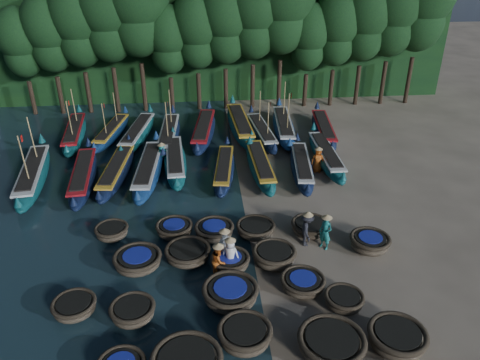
{
  "coord_description": "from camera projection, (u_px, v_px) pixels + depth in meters",
  "views": [
    {
      "loc": [
        -2.23,
        -18.82,
        13.65
      ],
      "look_at": [
        -0.13,
        4.21,
        1.3
      ],
      "focal_mm": 35.0,
      "sensor_mm": 36.0,
      "label": 1
    }
  ],
  "objects": [
    {
      "name": "fisherman_5",
      "position": [
        162.0,
        154.0,
        30.4
      ],
      "size": [
        1.24,
        1.38,
        1.73
      ],
      "rotation": [
        0.0,
        0.0,
        0.89
      ],
      "color": "#1B716C",
      "rests_on": "ground"
    },
    {
      "name": "tree_13",
      "position": [
        394.0,
        9.0,
        38.06
      ],
      "size": [
        4.92,
        4.92,
        11.6
      ],
      "color": "black",
      "rests_on": "ground"
    },
    {
      "name": "long_boat_8",
      "position": [
        326.0,
        155.0,
        30.84
      ],
      "size": [
        1.48,
        8.2,
        1.44
      ],
      "rotation": [
        0.0,
        0.0,
        -0.01
      ],
      "color": "#0D494E",
      "rests_on": "ground"
    },
    {
      "name": "coracle_15",
      "position": [
        138.0,
        260.0,
        21.24
      ],
      "size": [
        2.23,
        2.23,
        0.73
      ],
      "rotation": [
        0.0,
        0.0,
        -0.02
      ],
      "color": "brown",
      "rests_on": "ground"
    },
    {
      "name": "coracle_9",
      "position": [
        397.0,
        338.0,
        17.11
      ],
      "size": [
        2.68,
        2.68,
        0.83
      ],
      "rotation": [
        0.0,
        0.0,
        -0.42
      ],
      "color": "brown",
      "rests_on": "ground"
    },
    {
      "name": "long_boat_9",
      "position": [
        74.0,
        133.0,
        34.21
      ],
      "size": [
        2.28,
        8.27,
        3.53
      ],
      "rotation": [
        0.0,
        0.0,
        0.1
      ],
      "color": "#0D494E",
      "rests_on": "ground"
    },
    {
      "name": "coracle_7",
      "position": [
        245.0,
        335.0,
        17.27
      ],
      "size": [
        2.09,
        2.09,
        0.81
      ],
      "rotation": [
        0.0,
        0.0,
        0.05
      ],
      "color": "brown",
      "rests_on": "ground"
    },
    {
      "name": "long_boat_0",
      "position": [
        33.0,
        175.0,
        28.28
      ],
      "size": [
        2.74,
        9.0,
        3.85
      ],
      "rotation": [
        0.0,
        0.0,
        0.13
      ],
      "color": "#0D494E",
      "rests_on": "ground"
    },
    {
      "name": "tree_8",
      "position": [
        254.0,
        11.0,
        37.13
      ],
      "size": [
        4.92,
        4.92,
        11.6
      ],
      "color": "black",
      "rests_on": "ground"
    },
    {
      "name": "fisherman_6",
      "position": [
        318.0,
        159.0,
        29.57
      ],
      "size": [
        0.87,
        0.63,
        1.84
      ],
      "rotation": [
        0.0,
        0.0,
        6.14
      ],
      "color": "#B75318",
      "rests_on": "ground"
    },
    {
      "name": "long_boat_11",
      "position": [
        138.0,
        133.0,
        34.18
      ],
      "size": [
        2.75,
        8.25,
        1.47
      ],
      "rotation": [
        0.0,
        0.0,
        -0.16
      ],
      "color": "#0D494E",
      "rests_on": "ground"
    },
    {
      "name": "tree_1",
      "position": [
        49.0,
        32.0,
        36.48
      ],
      "size": [
        4.09,
        4.09,
        9.65
      ],
      "color": "black",
      "rests_on": "ground"
    },
    {
      "name": "tree_6",
      "position": [
        196.0,
        30.0,
        37.4
      ],
      "size": [
        4.09,
        4.09,
        9.65
      ],
      "color": "black",
      "rests_on": "ground"
    },
    {
      "name": "long_boat_6",
      "position": [
        260.0,
        165.0,
        29.59
      ],
      "size": [
        1.65,
        8.05,
        1.42
      ],
      "rotation": [
        0.0,
        0.0,
        0.03
      ],
      "color": "#0D494E",
      "rests_on": "ground"
    },
    {
      "name": "tree_5",
      "position": [
        168.0,
        39.0,
        37.53
      ],
      "size": [
        3.68,
        3.68,
        8.68
      ],
      "color": "black",
      "rests_on": "ground"
    },
    {
      "name": "coracle_17",
      "position": [
        230.0,
        261.0,
        21.18
      ],
      "size": [
        1.83,
        1.83,
        0.7
      ],
      "rotation": [
        0.0,
        0.0,
        -0.01
      ],
      "color": "brown",
      "rests_on": "ground"
    },
    {
      "name": "coracle_16",
      "position": [
        188.0,
        253.0,
        21.72
      ],
      "size": [
        2.16,
        2.16,
        0.72
      ],
      "rotation": [
        0.0,
        0.0,
        -0.06
      ],
      "color": "brown",
      "rests_on": "ground"
    },
    {
      "name": "foliage_wall",
      "position": [
        222.0,
        41.0,
        41.43
      ],
      "size": [
        40.0,
        3.0,
        10.0
      ],
      "primitive_type": "cube",
      "color": "black",
      "rests_on": "ground"
    },
    {
      "name": "fisherman_1",
      "position": [
        326.0,
        231.0,
        22.33
      ],
      "size": [
        0.76,
        0.78,
        2.0
      ],
      "rotation": [
        0.0,
        0.0,
        5.43
      ],
      "color": "#1B716C",
      "rests_on": "ground"
    },
    {
      "name": "tree_0",
      "position": [
        20.0,
        42.0,
        36.61
      ],
      "size": [
        3.68,
        3.68,
        8.68
      ],
      "color": "black",
      "rests_on": "ground"
    },
    {
      "name": "coracle_8",
      "position": [
        331.0,
        344.0,
        16.86
      ],
      "size": [
        2.94,
        2.94,
        0.84
      ],
      "rotation": [
        0.0,
        0.0,
        -0.31
      ],
      "color": "brown",
      "rests_on": "ground"
    },
    {
      "name": "coracle_21",
      "position": [
        174.0,
        229.0,
        23.55
      ],
      "size": [
        2.31,
        2.31,
        0.68
      ],
      "rotation": [
        0.0,
        0.0,
        -0.43
      ],
      "color": "brown",
      "rests_on": "ground"
    },
    {
      "name": "coracle_19",
      "position": [
        370.0,
        242.0,
        22.43
      ],
      "size": [
        1.97,
        1.97,
        0.77
      ],
      "rotation": [
        0.0,
        0.0,
        -0.05
      ],
      "color": "brown",
      "rests_on": "ground"
    },
    {
      "name": "ground",
      "position": [
        250.0,
        243.0,
        23.14
      ],
      "size": [
        120.0,
        120.0,
        0.0
      ],
      "primitive_type": "plane",
      "color": "gray",
      "rests_on": "ground"
    },
    {
      "name": "long_boat_3",
      "position": [
        149.0,
        169.0,
        28.98
      ],
      "size": [
        2.0,
        8.67,
        1.53
      ],
      "rotation": [
        0.0,
        0.0,
        -0.06
      ],
      "color": "navy",
      "rests_on": "ground"
    },
    {
      "name": "long_boat_13",
      "position": [
        204.0,
        130.0,
        34.64
      ],
      "size": [
        2.59,
        8.69,
        1.54
      ],
      "rotation": [
        0.0,
        0.0,
        -0.13
      ],
      "color": "#0F183A",
      "rests_on": "ground"
    },
    {
      "name": "long_boat_15",
      "position": [
        262.0,
        132.0,
        34.46
      ],
      "size": [
        2.11,
        7.8,
        3.33
      ],
      "rotation": [
        0.0,
        0.0,
        0.1
      ],
      "color": "#0F183A",
      "rests_on": "ground"
    },
    {
      "name": "tree_7",
      "position": [
        225.0,
        21.0,
        37.27
      ],
      "size": [
        4.51,
        4.51,
        10.63
      ],
      "color": "black",
      "rests_on": "ground"
    },
    {
      "name": "long_boat_5",
      "position": [
        224.0,
        169.0,
        29.23
      ],
      "size": [
        2.13,
        7.21,
        1.28
      ],
      "rotation": [
        0.0,
        0.0,
        -0.12
      ],
      "color": "#0F183A",
      "rests_on": "ground"
    },
    {
      "name": "tree_2",
      "position": [
        77.0,
        23.0,
        36.34
      ],
      "size": [
        4.51,
        4.51,
        10.63
      ],
      "color": "black",
      "rests_on": "ground"
    },
    {
      "name": "long_boat_1",
      "position": [
        83.0,
        176.0,
        28.27
      ],
      "size": [
        2.18,
        8.28,
        1.46
      ],
      "rotation": [
        0.0,
        0.0,
        0.09
      ],
      "color": "#0F183A",
      "rests_on": "ground"
    },
    {
      "name": "tree_14",
      "position": [
        422.0,
        0.0,
        37.92
      ],
      "size": [
        5.34,
        5.34,
        12.58
      ],
      "color": "black",
      "rests_on": "ground"
    },
    {
      "name": "tree_12",
      "position": [
        365.0,
        18.0,
        38.19
      ],
      "size": [
        4.51,
        4.51,
        10.63
      ],
      "color": "black",
      "rests_on": "ground"
    },
    {
      "name": "tree_10",
      "position": [
        309.0,
        36.0,
        38.46
      ],
      "size": [
        3.68,
        3.68,
        8.68
      ],
      "color": "black",
      "rests_on": "ground"
    },
    {
      "name": "fisherman_3",
      "position": [
        307.0,
        229.0,
        22.6
      ],
      "size": [
        0.76,
        1.2,
        1.98
      ],
      "rotation": [
        0.0,
        0.0,
        1.48
      ],
      "color": "black",
      "rests_on": "ground"
    },
    {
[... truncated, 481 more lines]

